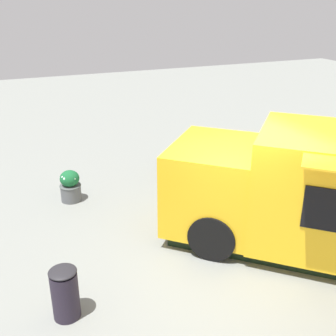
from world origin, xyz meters
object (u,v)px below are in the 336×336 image
planter_flowering_near (248,146)px  trash_bin (65,293)px  food_truck (325,197)px  planter_flowering_side (177,160)px  planter_flowering_far (70,186)px

planter_flowering_near → trash_bin: 7.25m
food_truck → planter_flowering_side: (-1.00, 4.34, -0.71)m
food_truck → planter_flowering_near: size_ratio=5.82×
trash_bin → planter_flowering_side: bearing=49.3°
food_truck → trash_bin: size_ratio=6.38×
planter_flowering_side → trash_bin: (-3.68, -4.28, 0.03)m
food_truck → planter_flowering_near: (1.20, 4.31, -0.61)m
planter_flowering_near → planter_flowering_side: planter_flowering_near is taller
planter_flowering_side → trash_bin: bearing=-130.7°
food_truck → planter_flowering_side: bearing=103.0°
planter_flowering_near → planter_flowering_far: bearing=-175.0°
food_truck → planter_flowering_near: bearing=74.5°
planter_flowering_far → trash_bin: 3.88m
planter_flowering_side → food_truck: bearing=-77.0°
planter_flowering_side → planter_flowering_near: bearing=-0.7°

